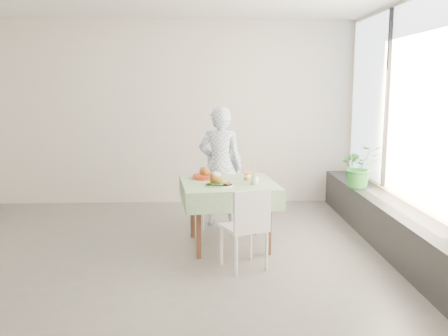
{
  "coord_description": "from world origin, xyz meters",
  "views": [
    {
      "loc": [
        0.7,
        -5.22,
        1.82
      ],
      "look_at": [
        0.91,
        0.34,
        0.9
      ],
      "focal_mm": 40.0,
      "sensor_mm": 36.0,
      "label": 1
    }
  ],
  "objects_px": {
    "juice_cup_orange": "(247,175)",
    "potted_plant": "(359,166)",
    "chair_near": "(244,244)",
    "diner": "(221,166)",
    "cafe_table": "(229,206)",
    "main_dish": "(218,181)",
    "chair_far": "(221,205)"
  },
  "relations": [
    {
      "from": "cafe_table",
      "to": "potted_plant",
      "type": "distance_m",
      "value": 1.95
    },
    {
      "from": "diner",
      "to": "juice_cup_orange",
      "type": "height_order",
      "value": "diner"
    },
    {
      "from": "main_dish",
      "to": "juice_cup_orange",
      "type": "xyz_separation_m",
      "value": [
        0.35,
        0.31,
        0.01
      ]
    },
    {
      "from": "chair_near",
      "to": "diner",
      "type": "relative_size",
      "value": 0.53
    },
    {
      "from": "cafe_table",
      "to": "chair_far",
      "type": "relative_size",
      "value": 1.23
    },
    {
      "from": "cafe_table",
      "to": "chair_far",
      "type": "bearing_deg",
      "value": 94.6
    },
    {
      "from": "cafe_table",
      "to": "chair_near",
      "type": "xyz_separation_m",
      "value": [
        0.12,
        -0.73,
        -0.2
      ]
    },
    {
      "from": "diner",
      "to": "chair_far",
      "type": "bearing_deg",
      "value": 100.63
    },
    {
      "from": "main_dish",
      "to": "potted_plant",
      "type": "bearing_deg",
      "value": 28.56
    },
    {
      "from": "chair_near",
      "to": "diner",
      "type": "distance_m",
      "value": 1.69
    },
    {
      "from": "juice_cup_orange",
      "to": "potted_plant",
      "type": "distance_m",
      "value": 1.68
    },
    {
      "from": "chair_far",
      "to": "potted_plant",
      "type": "height_order",
      "value": "potted_plant"
    },
    {
      "from": "chair_near",
      "to": "diner",
      "type": "height_order",
      "value": "diner"
    },
    {
      "from": "juice_cup_orange",
      "to": "potted_plant",
      "type": "relative_size",
      "value": 0.45
    },
    {
      "from": "diner",
      "to": "potted_plant",
      "type": "height_order",
      "value": "diner"
    },
    {
      "from": "main_dish",
      "to": "chair_near",
      "type": "bearing_deg",
      "value": -63.86
    },
    {
      "from": "cafe_table",
      "to": "main_dish",
      "type": "height_order",
      "value": "main_dish"
    },
    {
      "from": "potted_plant",
      "to": "diner",
      "type": "bearing_deg",
      "value": 178.27
    },
    {
      "from": "diner",
      "to": "juice_cup_orange",
      "type": "relative_size",
      "value": 6.18
    },
    {
      "from": "chair_far",
      "to": "main_dish",
      "type": "relative_size",
      "value": 3.0
    },
    {
      "from": "juice_cup_orange",
      "to": "potted_plant",
      "type": "xyz_separation_m",
      "value": [
        1.52,
        0.71,
        -0.02
      ]
    },
    {
      "from": "chair_far",
      "to": "main_dish",
      "type": "distance_m",
      "value": 1.12
    },
    {
      "from": "chair_near",
      "to": "diner",
      "type": "bearing_deg",
      "value": 96.69
    },
    {
      "from": "diner",
      "to": "juice_cup_orange",
      "type": "xyz_separation_m",
      "value": [
        0.29,
        -0.76,
        0.02
      ]
    },
    {
      "from": "main_dish",
      "to": "juice_cup_orange",
      "type": "relative_size",
      "value": 1.23
    },
    {
      "from": "cafe_table",
      "to": "chair_far",
      "type": "xyz_separation_m",
      "value": [
        -0.06,
        0.79,
        -0.17
      ]
    },
    {
      "from": "cafe_table",
      "to": "juice_cup_orange",
      "type": "relative_size",
      "value": 4.53
    },
    {
      "from": "chair_far",
      "to": "chair_near",
      "type": "distance_m",
      "value": 1.53
    },
    {
      "from": "cafe_table",
      "to": "main_dish",
      "type": "relative_size",
      "value": 3.68
    },
    {
      "from": "potted_plant",
      "to": "main_dish",
      "type": "bearing_deg",
      "value": -151.44
    },
    {
      "from": "cafe_table",
      "to": "diner",
      "type": "relative_size",
      "value": 0.73
    },
    {
      "from": "juice_cup_orange",
      "to": "potted_plant",
      "type": "bearing_deg",
      "value": 24.9
    }
  ]
}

